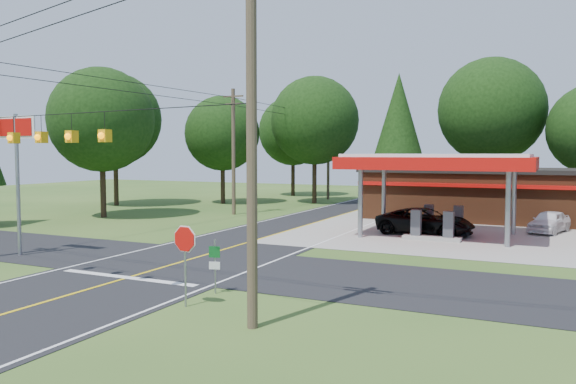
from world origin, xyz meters
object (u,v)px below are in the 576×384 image
at_px(suv_car, 425,222).
at_px(sedan_car, 549,222).
at_px(octagonal_stop_sign, 185,245).
at_px(big_stop_sign, 17,151).
at_px(gas_canopy, 439,164).

xyz_separation_m(suv_car, sedan_car, (6.75, 4.12, -0.11)).
bearing_deg(sedan_car, octagonal_stop_sign, -96.52).
bearing_deg(big_stop_sign, gas_canopy, 41.44).
xyz_separation_m(big_stop_sign, octagonal_stop_sign, (12.50, -4.00, -3.04)).
height_order(sedan_car, big_stop_sign, big_stop_sign).
bearing_deg(octagonal_stop_sign, gas_canopy, 76.69).
bearing_deg(suv_car, gas_canopy, -99.25).
height_order(gas_canopy, suv_car, gas_canopy).
relative_size(suv_car, big_stop_sign, 0.85).
height_order(sedan_car, octagonal_stop_sign, octagonal_stop_sign).
distance_m(gas_canopy, big_stop_sign, 22.69).
relative_size(suv_car, octagonal_stop_sign, 2.16).
distance_m(suv_car, octagonal_stop_sign, 19.60).
bearing_deg(big_stop_sign, suv_car, 43.19).
bearing_deg(gas_canopy, octagonal_stop_sign, -103.31).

